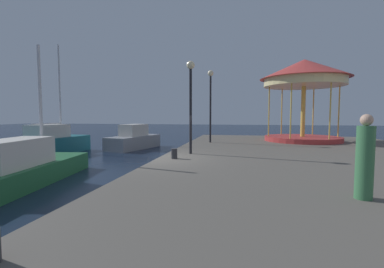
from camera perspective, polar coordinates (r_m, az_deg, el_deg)
name	(u,v)px	position (r m, az deg, el deg)	size (l,w,h in m)	color
ground_plane	(159,177)	(11.07, -7.11, -9.10)	(120.00, 120.00, 0.00)	#162338
quay_dock	(329,173)	(10.93, 27.34, -7.56)	(12.88, 25.24, 0.80)	#5B564F
motorboat_grey	(134,140)	(20.38, -12.41, -1.17)	(2.85, 4.95, 1.83)	gray
sailboat_green	(23,168)	(11.31, -32.63, -6.20)	(2.61, 6.47, 5.25)	#236638
sailboat_teal	(50,143)	(19.40, -28.32, -1.65)	(2.60, 5.49, 7.20)	#19606B
carousel	(304,80)	(19.18, 22.98, 10.57)	(5.67, 5.67, 5.36)	#B23333
lamp_post_near_edge	(191,90)	(11.78, -0.30, 9.41)	(0.36, 0.36, 4.08)	black
lamp_post_mid_promenade	(210,94)	(16.74, 4.00, 8.66)	(0.36, 0.36, 4.50)	black
bollard_center	(174,154)	(10.53, -3.84, -4.22)	(0.24, 0.24, 0.40)	#2D2D33
person_by_the_water	(365,160)	(6.47, 33.19, -4.63)	(0.34, 0.34, 1.74)	#387247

